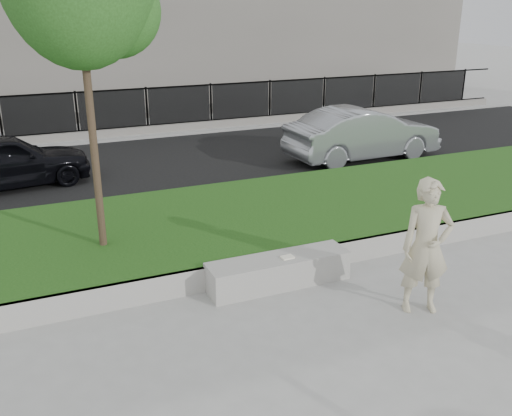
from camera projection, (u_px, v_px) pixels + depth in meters
name	position (u px, v px, depth m)	size (l,w,h in m)	color
ground	(240.00, 322.00, 7.86)	(90.00, 90.00, 0.00)	gray
grass_bank	(178.00, 233.00, 10.38)	(34.00, 4.00, 0.40)	#13390E
grass_kerb	(215.00, 278.00, 8.69)	(34.00, 0.08, 0.40)	gray
street	(121.00, 167.00, 15.19)	(34.00, 7.00, 0.04)	black
far_pavement	(94.00, 133.00, 19.05)	(34.00, 3.00, 0.12)	gray
iron_fence	(98.00, 124.00, 18.03)	(32.00, 0.30, 1.50)	slate
stone_bench	(279.00, 271.00, 8.84)	(2.26, 0.57, 0.46)	gray
man	(426.00, 247.00, 7.87)	(0.71, 0.47, 1.95)	#BDB491
book	(287.00, 257.00, 8.74)	(0.19, 0.14, 0.02)	white
car_dark	(5.00, 161.00, 13.27)	(1.53, 3.80, 1.30)	black
car_silver	(363.00, 134.00, 15.71)	(1.52, 4.35, 1.43)	gray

